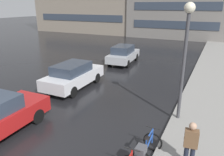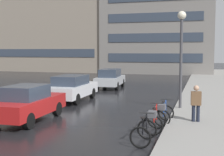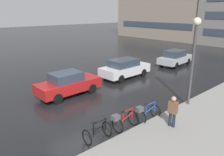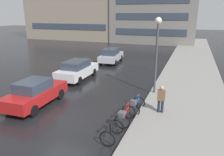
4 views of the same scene
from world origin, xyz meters
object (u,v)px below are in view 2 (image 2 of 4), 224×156
(bicycle_second, at_px, (154,120))
(car_red, at_px, (27,103))
(bicycle_third, at_px, (164,113))
(streetlamp, at_px, (181,43))
(car_white, at_px, (72,88))
(pedestrian, at_px, (196,103))
(bicycle_nearest, at_px, (144,132))
(car_silver, at_px, (110,78))

(bicycle_second, height_order, car_red, car_red)
(bicycle_third, distance_m, streetlamp, 4.36)
(car_white, bearing_deg, bicycle_second, -45.37)
(car_red, relative_size, pedestrian, 2.58)
(bicycle_nearest, height_order, bicycle_second, bicycle_second)
(bicycle_nearest, height_order, car_red, car_red)
(bicycle_nearest, xyz_separation_m, car_silver, (-5.35, 14.09, 0.40))
(bicycle_third, height_order, pedestrian, pedestrian)
(bicycle_third, distance_m, car_red, 5.77)
(bicycle_third, bearing_deg, car_white, 143.11)
(bicycle_nearest, distance_m, streetlamp, 6.80)
(bicycle_second, bearing_deg, car_red, 175.59)
(bicycle_second, relative_size, car_white, 0.31)
(car_red, xyz_separation_m, car_white, (-0.36, 5.52, 0.02))
(car_red, distance_m, car_white, 5.53)
(car_white, xyz_separation_m, streetlamp, (6.47, -1.31, 2.60))
(bicycle_third, bearing_deg, bicycle_second, -96.63)
(bicycle_third, height_order, car_silver, car_silver)
(bicycle_nearest, height_order, car_white, car_white)
(bicycle_third, height_order, streetlamp, streetlamp)
(bicycle_nearest, bearing_deg, car_white, 127.97)
(bicycle_nearest, bearing_deg, car_silver, 110.79)
(car_red, height_order, streetlamp, streetlamp)
(bicycle_third, bearing_deg, pedestrian, 13.65)
(car_white, bearing_deg, streetlamp, -11.41)
(car_silver, relative_size, pedestrian, 2.62)
(bicycle_nearest, height_order, bicycle_third, bicycle_third)
(bicycle_second, distance_m, pedestrian, 2.27)
(bicycle_nearest, relative_size, car_red, 0.27)
(car_white, xyz_separation_m, pedestrian, (7.29, -4.22, 0.11))
(car_white, height_order, pedestrian, pedestrian)
(car_red, distance_m, streetlamp, 7.87)
(car_red, bearing_deg, bicycle_third, 9.91)
(bicycle_nearest, distance_m, pedestrian, 3.54)
(car_white, relative_size, car_silver, 1.02)
(car_red, distance_m, pedestrian, 7.06)
(car_white, height_order, streetlamp, streetlamp)
(car_red, bearing_deg, streetlamp, 34.56)
(pedestrian, bearing_deg, car_silver, 122.20)
(bicycle_second, distance_m, car_red, 5.53)
(bicycle_second, height_order, car_white, car_white)
(bicycle_second, bearing_deg, bicycle_third, 83.37)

